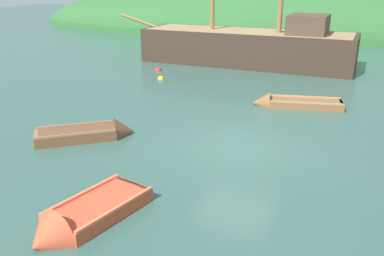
% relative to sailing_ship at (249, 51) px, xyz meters
% --- Properties ---
extents(ground_plane, '(120.00, 120.00, 0.00)m').
position_rel_sailing_ship_xyz_m(ground_plane, '(3.26, -13.58, -0.83)').
color(ground_plane, '#33564C').
extents(shore_hill, '(52.16, 18.39, 9.51)m').
position_rel_sailing_ship_xyz_m(shore_hill, '(-4.34, 18.56, -0.83)').
color(shore_hill, '#2D602D').
rests_on(shore_hill, ground).
extents(sailing_ship, '(15.94, 4.21, 12.55)m').
position_rel_sailing_ship_xyz_m(sailing_ship, '(0.00, 0.00, 0.00)').
color(sailing_ship, '#38281E').
rests_on(sailing_ship, ground).
extents(rowboat_far, '(3.25, 2.92, 1.02)m').
position_rel_sailing_ship_xyz_m(rowboat_far, '(-1.67, -14.70, -0.71)').
color(rowboat_far, brown).
rests_on(rowboat_far, ground).
extents(rowboat_outer_right, '(3.93, 1.80, 0.99)m').
position_rel_sailing_ship_xyz_m(rowboat_outer_right, '(4.12, -8.31, -0.73)').
color(rowboat_outer_right, brown).
rests_on(rowboat_outer_right, ground).
extents(rowboat_center, '(1.88, 3.24, 1.19)m').
position_rel_sailing_ship_xyz_m(rowboat_center, '(1.26, -19.29, -0.73)').
color(rowboat_center, '#C64C2D').
rests_on(rowboat_center, ground).
extents(buoy_red, '(0.40, 0.40, 0.40)m').
position_rel_sailing_ship_xyz_m(buoy_red, '(-4.52, -3.86, -0.83)').
color(buoy_red, red).
rests_on(buoy_red, ground).
extents(buoy_yellow, '(0.35, 0.35, 0.35)m').
position_rel_sailing_ship_xyz_m(buoy_yellow, '(-3.38, -5.82, -0.83)').
color(buoy_yellow, yellow).
rests_on(buoy_yellow, ground).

